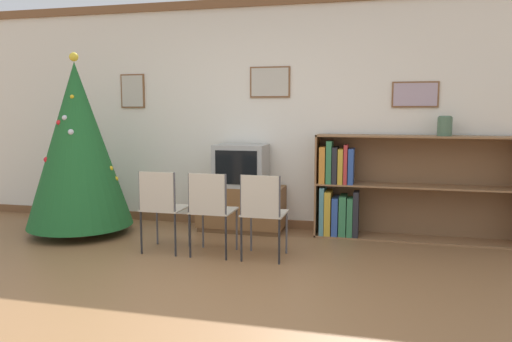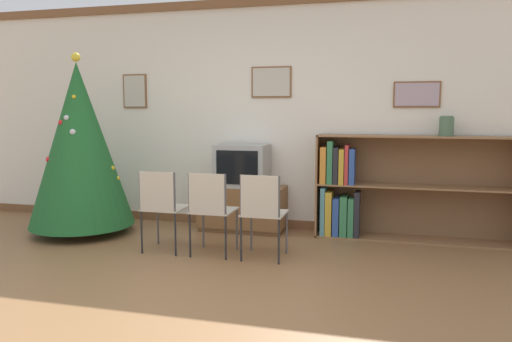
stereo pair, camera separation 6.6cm
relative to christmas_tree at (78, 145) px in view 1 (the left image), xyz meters
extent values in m
plane|color=brown|center=(1.96, -1.75, -1.01)|extent=(24.00, 24.00, 0.00)
cube|color=silver|center=(1.96, 0.88, 0.34)|extent=(8.44, 0.08, 2.70)
cube|color=brown|center=(1.96, 0.83, 1.64)|extent=(8.44, 0.03, 0.10)
cube|color=brown|center=(1.96, 0.83, -0.96)|extent=(8.44, 0.03, 0.10)
cube|color=brown|center=(0.26, 0.83, 0.63)|extent=(0.32, 0.02, 0.42)
cube|color=#BCB7A8|center=(0.26, 0.82, 0.63)|extent=(0.28, 0.01, 0.39)
cube|color=brown|center=(2.03, 0.83, 0.72)|extent=(0.48, 0.02, 0.36)
cube|color=#BCB7A8|center=(2.03, 0.82, 0.72)|extent=(0.44, 0.01, 0.32)
cube|color=brown|center=(3.66, 0.83, 0.56)|extent=(0.50, 0.02, 0.28)
cube|color=#A893A3|center=(3.66, 0.82, 0.56)|extent=(0.46, 0.01, 0.25)
cylinder|color=maroon|center=(0.00, 0.00, -0.96)|extent=(0.36, 0.36, 0.10)
cone|color=#1E5B28|center=(0.00, 0.00, 0.00)|extent=(1.17, 1.17, 1.84)
sphere|color=yellow|center=(0.00, 0.00, 0.97)|extent=(0.10, 0.10, 0.10)
sphere|color=silver|center=(-0.02, -0.19, 0.31)|extent=(0.06, 0.06, 0.06)
sphere|color=gold|center=(0.38, 0.14, -0.39)|extent=(0.06, 0.06, 0.06)
sphere|color=gold|center=(0.03, -0.12, 0.54)|extent=(0.04, 0.04, 0.04)
sphere|color=silver|center=(0.08, -0.23, 0.16)|extent=(0.06, 0.06, 0.06)
sphere|color=gold|center=(0.36, 0.07, -0.26)|extent=(0.06, 0.06, 0.06)
sphere|color=red|center=(-0.09, -0.18, 0.26)|extent=(0.06, 0.06, 0.06)
sphere|color=red|center=(-0.23, -0.24, -0.15)|extent=(0.06, 0.06, 0.06)
cube|color=brown|center=(1.74, 0.59, -0.99)|extent=(0.95, 0.42, 0.05)
cube|color=brown|center=(1.74, 0.59, -0.73)|extent=(0.99, 0.44, 0.47)
cube|color=#9E9E99|center=(1.74, 0.59, -0.25)|extent=(0.59, 0.42, 0.49)
cube|color=black|center=(1.74, 0.38, -0.25)|extent=(0.48, 0.01, 0.38)
cube|color=#BCB29E|center=(1.23, -0.39, -0.58)|extent=(0.40, 0.40, 0.02)
cube|color=#BCB29E|center=(1.23, -0.59, -0.38)|extent=(0.35, 0.02, 0.38)
cylinder|color=#4C4C51|center=(1.05, -0.21, -0.80)|extent=(0.02, 0.02, 0.42)
cylinder|color=#4C4C51|center=(1.41, -0.21, -0.80)|extent=(0.02, 0.02, 0.42)
cylinder|color=#4C4C51|center=(1.05, -0.57, -0.80)|extent=(0.02, 0.02, 0.42)
cylinder|color=#4C4C51|center=(1.41, -0.57, -0.80)|extent=(0.02, 0.02, 0.42)
cylinder|color=#4C4C51|center=(1.05, -0.57, -0.60)|extent=(0.02, 0.02, 0.82)
cylinder|color=#4C4C51|center=(1.41, -0.57, -0.60)|extent=(0.02, 0.02, 0.82)
cube|color=#BCB29E|center=(1.74, -0.39, -0.58)|extent=(0.40, 0.40, 0.02)
cube|color=#BCB29E|center=(1.74, -0.59, -0.38)|extent=(0.35, 0.02, 0.38)
cylinder|color=#4C4C51|center=(1.56, -0.21, -0.80)|extent=(0.02, 0.02, 0.42)
cylinder|color=#4C4C51|center=(1.92, -0.21, -0.80)|extent=(0.02, 0.02, 0.42)
cylinder|color=#4C4C51|center=(1.56, -0.57, -0.80)|extent=(0.02, 0.02, 0.42)
cylinder|color=#4C4C51|center=(1.92, -0.57, -0.80)|extent=(0.02, 0.02, 0.42)
cylinder|color=#4C4C51|center=(1.56, -0.57, -0.60)|extent=(0.02, 0.02, 0.82)
cylinder|color=#4C4C51|center=(1.92, -0.57, -0.60)|extent=(0.02, 0.02, 0.82)
cube|color=#BCB29E|center=(2.25, -0.39, -0.58)|extent=(0.40, 0.40, 0.02)
cube|color=#BCB29E|center=(2.25, -0.59, -0.38)|extent=(0.35, 0.02, 0.38)
cylinder|color=#4C4C51|center=(2.07, -0.21, -0.80)|extent=(0.02, 0.02, 0.42)
cylinder|color=#4C4C51|center=(2.43, -0.21, -0.80)|extent=(0.02, 0.02, 0.42)
cylinder|color=#4C4C51|center=(2.07, -0.57, -0.80)|extent=(0.02, 0.02, 0.42)
cylinder|color=#4C4C51|center=(2.43, -0.57, -0.80)|extent=(0.02, 0.02, 0.42)
cylinder|color=#4C4C51|center=(2.07, -0.57, -0.60)|extent=(0.02, 0.02, 0.82)
cylinder|color=#4C4C51|center=(2.43, -0.57, -0.60)|extent=(0.02, 0.02, 0.82)
cube|color=olive|center=(2.62, 0.64, -0.45)|extent=(0.02, 0.36, 1.14)
cube|color=olive|center=(3.67, 0.64, 0.11)|extent=(2.12, 0.36, 0.02)
cube|color=olive|center=(3.67, 0.64, -1.01)|extent=(2.12, 0.36, 0.02)
cube|color=olive|center=(3.67, 0.64, -0.42)|extent=(2.08, 0.36, 0.02)
cube|color=brown|center=(3.67, 0.82, -0.45)|extent=(2.12, 0.01, 1.14)
cube|color=teal|center=(2.69, 0.62, -0.73)|extent=(0.05, 0.30, 0.54)
cube|color=gold|center=(2.76, 0.61, -0.75)|extent=(0.07, 0.28, 0.49)
cube|color=#2D4C93|center=(2.84, 0.62, -0.79)|extent=(0.07, 0.30, 0.42)
cube|color=#337547|center=(2.92, 0.62, -0.78)|extent=(0.08, 0.31, 0.44)
cube|color=#337547|center=(3.00, 0.58, -0.78)|extent=(0.06, 0.22, 0.43)
cube|color=#232328|center=(3.06, 0.58, -0.75)|extent=(0.06, 0.21, 0.50)
cube|color=orange|center=(2.69, 0.57, -0.21)|extent=(0.06, 0.21, 0.41)
cube|color=#337547|center=(2.76, 0.59, -0.18)|extent=(0.06, 0.24, 0.47)
cube|color=#232328|center=(2.83, 0.60, -0.21)|extent=(0.05, 0.26, 0.40)
cube|color=gold|center=(2.89, 0.58, -0.22)|extent=(0.05, 0.22, 0.39)
cube|color=#B73333|center=(2.94, 0.60, -0.20)|extent=(0.04, 0.26, 0.43)
cube|color=#2D4C93|center=(3.00, 0.59, -0.22)|extent=(0.06, 0.25, 0.39)
cylinder|color=#47664C|center=(3.96, 0.66, 0.22)|extent=(0.15, 0.15, 0.20)
torus|color=#47664C|center=(3.96, 0.66, 0.32)|extent=(0.13, 0.13, 0.03)
camera|label=1|loc=(3.31, -4.94, 0.40)|focal=35.00mm
camera|label=2|loc=(3.38, -4.92, 0.40)|focal=35.00mm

